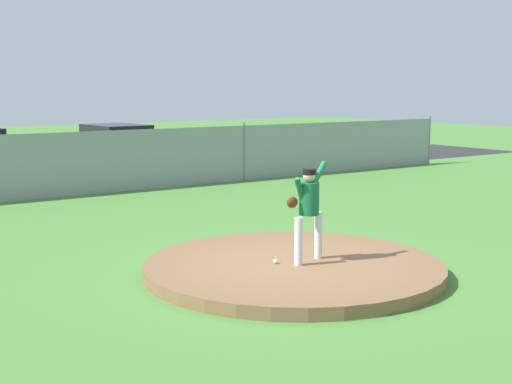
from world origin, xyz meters
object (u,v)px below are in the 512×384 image
object	(u,v)px
parked_car_slate	(117,150)
traffic_cone_orange	(206,155)
pitcher_youth	(308,205)
baseball	(276,261)

from	to	relation	value
parked_car_slate	traffic_cone_orange	world-z (taller)	parked_car_slate
parked_car_slate	traffic_cone_orange	xyz separation A→B (m)	(4.45, 1.32, -0.55)
pitcher_youth	traffic_cone_orange	distance (m)	17.53
pitcher_youth	parked_car_slate	bearing A→B (deg)	77.54
traffic_cone_orange	parked_car_slate	bearing A→B (deg)	-163.44
traffic_cone_orange	baseball	bearing A→B (deg)	-117.62
baseball	parked_car_slate	world-z (taller)	parked_car_slate
baseball	traffic_cone_orange	size ratio (longest dim) A/B	0.13
baseball	traffic_cone_orange	xyz separation A→B (m)	(8.14, 15.55, 0.03)
pitcher_youth	parked_car_slate	size ratio (longest dim) A/B	0.37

